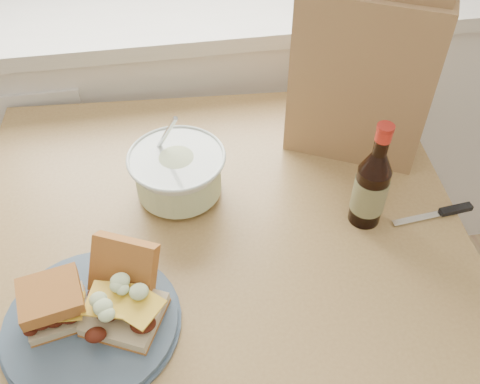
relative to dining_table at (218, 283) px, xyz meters
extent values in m
cube|color=white|center=(-0.05, 0.84, -0.24)|extent=(2.40, 0.60, 0.90)
cube|color=tan|center=(0.00, 0.00, 0.10)|extent=(1.03, 1.03, 0.04)
cube|color=tan|center=(-0.40, 0.46, -0.31)|extent=(0.07, 0.07, 0.76)
cube|color=tan|center=(0.46, 0.40, -0.31)|extent=(0.07, 0.07, 0.76)
cylinder|color=#495F77|center=(-0.23, -0.13, 0.13)|extent=(0.29, 0.29, 0.02)
cube|color=#CAB78E|center=(-0.28, -0.12, 0.15)|extent=(0.11, 0.10, 0.02)
cube|color=yellow|center=(-0.28, -0.12, 0.18)|extent=(0.07, 0.07, 0.00)
cube|color=#B86430|center=(-0.28, -0.12, 0.19)|extent=(0.11, 0.10, 0.03)
cube|color=#CAB78E|center=(-0.17, -0.14, 0.15)|extent=(0.15, 0.15, 0.02)
cube|color=yellow|center=(-0.17, -0.14, 0.18)|extent=(0.09, 0.09, 0.00)
cube|color=#B86430|center=(-0.16, -0.07, 0.18)|extent=(0.13, 0.12, 0.10)
cone|color=white|center=(-0.06, 0.16, 0.17)|extent=(0.19, 0.19, 0.10)
cylinder|color=white|center=(-0.06, 0.16, 0.16)|extent=(0.17, 0.17, 0.06)
torus|color=white|center=(-0.06, 0.16, 0.22)|extent=(0.19, 0.19, 0.01)
cylinder|color=silver|center=(-0.07, 0.18, 0.25)|extent=(0.06, 0.06, 0.13)
cylinder|color=black|center=(0.30, 0.02, 0.18)|extent=(0.06, 0.06, 0.13)
cone|color=black|center=(0.30, 0.02, 0.27)|extent=(0.06, 0.06, 0.04)
cylinder|color=black|center=(0.30, 0.02, 0.31)|extent=(0.03, 0.03, 0.05)
cylinder|color=red|center=(0.30, 0.02, 0.33)|extent=(0.03, 0.03, 0.02)
cylinder|color=#B02820|center=(0.30, 0.02, 0.35)|extent=(0.03, 0.03, 0.01)
cylinder|color=#323A1D|center=(0.30, 0.02, 0.19)|extent=(0.06, 0.06, 0.07)
cube|color=silver|center=(0.41, 0.00, 0.12)|extent=(0.12, 0.03, 0.00)
cube|color=black|center=(0.48, 0.01, 0.12)|extent=(0.07, 0.02, 0.01)
cube|color=#A98551|center=(0.35, 0.27, 0.30)|extent=(0.33, 0.29, 0.37)
camera|label=1|loc=(-0.06, -0.63, 0.91)|focal=40.00mm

